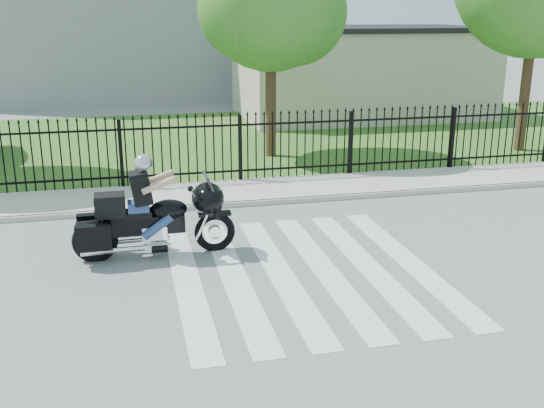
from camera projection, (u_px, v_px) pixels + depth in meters
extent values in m
plane|color=slate|center=(302.00, 271.00, 11.08)|extent=(120.00, 120.00, 0.00)
cube|color=#ADAAA3|center=(248.00, 192.00, 15.72)|extent=(40.00, 2.00, 0.12)
cube|color=#ADAAA3|center=(256.00, 203.00, 14.78)|extent=(40.00, 0.12, 0.12)
cube|color=#326021|center=(210.00, 140.00, 22.25)|extent=(40.00, 12.00, 0.02)
cube|color=black|center=(240.00, 171.00, 16.56)|extent=(26.00, 0.04, 0.05)
cube|color=black|center=(240.00, 125.00, 16.21)|extent=(26.00, 0.04, 0.05)
cylinder|color=#382316|center=(271.00, 89.00, 19.17)|extent=(0.32, 0.32, 4.16)
cylinder|color=#382316|center=(527.00, 75.00, 19.87)|extent=(0.32, 0.32, 4.80)
cube|color=beige|center=(360.00, 74.00, 26.98)|extent=(10.00, 6.00, 3.50)
cube|color=black|center=(362.00, 29.00, 26.43)|extent=(10.20, 6.20, 0.20)
torus|color=black|center=(215.00, 232.00, 11.94)|extent=(0.77, 0.15, 0.77)
torus|color=black|center=(95.00, 241.00, 11.46)|extent=(0.82, 0.17, 0.82)
cube|color=black|center=(145.00, 225.00, 11.58)|extent=(1.45, 0.28, 0.34)
ellipsoid|color=black|center=(169.00, 210.00, 11.61)|extent=(0.70, 0.45, 0.37)
cube|color=black|center=(131.00, 214.00, 11.47)|extent=(0.73, 0.36, 0.11)
cube|color=silver|center=(154.00, 234.00, 11.67)|extent=(0.45, 0.34, 0.34)
ellipsoid|color=black|center=(208.00, 199.00, 11.72)|extent=(0.61, 0.81, 0.60)
cube|color=black|center=(110.00, 205.00, 11.33)|extent=(0.54, 0.43, 0.40)
cube|color=navy|center=(138.00, 207.00, 11.46)|extent=(0.38, 0.34, 0.20)
sphere|color=#ADB0B5|center=(143.00, 163.00, 11.25)|extent=(0.32, 0.32, 0.32)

